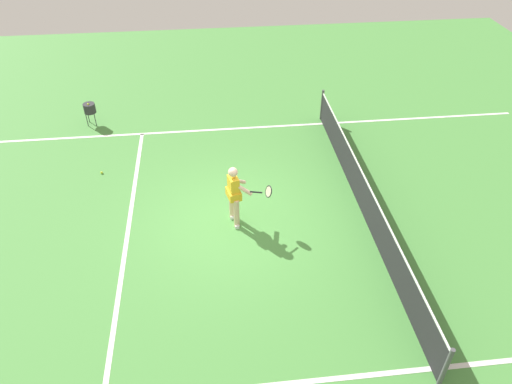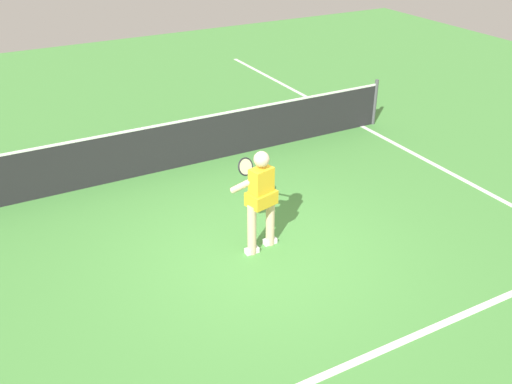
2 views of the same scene
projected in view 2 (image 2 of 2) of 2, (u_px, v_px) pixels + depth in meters
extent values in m
plane|color=#4C9342|center=(261.00, 252.00, 8.39)|extent=(27.04, 27.04, 0.00)
cube|color=white|center=(365.00, 358.00, 6.52)|extent=(8.63, 0.10, 0.01)
cube|color=white|center=(474.00, 185.00, 10.20)|extent=(0.10, 18.80, 0.01)
cylinder|color=#4C4C51|center=(375.00, 102.00, 12.57)|extent=(0.08, 0.08, 1.00)
cube|color=#232326|center=(177.00, 146.00, 10.65)|extent=(9.15, 0.02, 0.88)
cube|color=white|center=(176.00, 122.00, 10.43)|extent=(9.15, 0.02, 0.04)
cylinder|color=beige|center=(252.00, 230.00, 8.18)|extent=(0.13, 0.13, 0.78)
cylinder|color=beige|center=(270.00, 221.00, 8.39)|extent=(0.13, 0.13, 0.78)
cube|color=white|center=(252.00, 250.00, 8.34)|extent=(0.20, 0.10, 0.08)
cube|color=white|center=(270.00, 241.00, 8.55)|extent=(0.20, 0.10, 0.08)
cube|color=gold|center=(261.00, 185.00, 7.97)|extent=(0.36, 0.27, 0.52)
cube|color=gold|center=(261.00, 198.00, 8.07)|extent=(0.45, 0.37, 0.20)
sphere|color=beige|center=(261.00, 159.00, 7.78)|extent=(0.22, 0.22, 0.22)
cylinder|color=beige|center=(246.00, 184.00, 7.97)|extent=(0.37, 0.43, 0.37)
cylinder|color=beige|center=(262.00, 177.00, 8.15)|extent=(0.18, 0.49, 0.37)
cylinder|color=black|center=(259.00, 170.00, 8.46)|extent=(0.10, 0.29, 0.14)
torus|color=black|center=(246.00, 167.00, 8.68)|extent=(0.30, 0.18, 0.28)
cylinder|color=beige|center=(246.00, 167.00, 8.68)|extent=(0.25, 0.14, 0.23)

